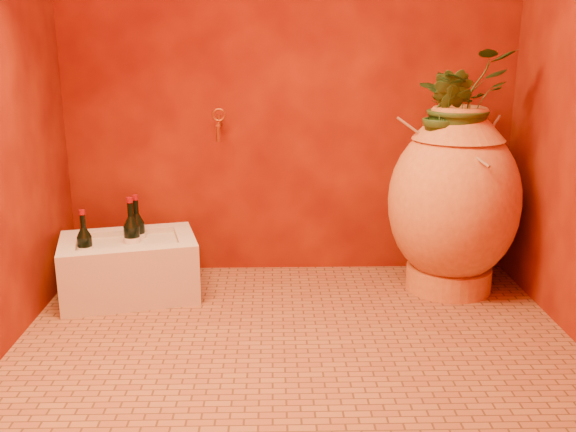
{
  "coord_description": "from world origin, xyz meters",
  "views": [
    {
      "loc": [
        -0.1,
        -2.58,
        1.3
      ],
      "look_at": [
        -0.03,
        0.35,
        0.5
      ],
      "focal_mm": 40.0,
      "sensor_mm": 36.0,
      "label": 1
    }
  ],
  "objects_px": {
    "amphora": "(454,201)",
    "wall_tap": "(219,123)",
    "wine_bottle_a": "(132,240)",
    "wine_bottle_b": "(85,249)",
    "wine_bottle_c": "(138,236)",
    "stone_basin": "(129,268)"
  },
  "relations": [
    {
      "from": "wine_bottle_a",
      "to": "wine_bottle_b",
      "type": "xyz_separation_m",
      "value": [
        -0.21,
        -0.11,
        -0.01
      ]
    },
    {
      "from": "wine_bottle_b",
      "to": "amphora",
      "type": "bearing_deg",
      "value": 4.48
    },
    {
      "from": "amphora",
      "to": "wine_bottle_c",
      "type": "xyz_separation_m",
      "value": [
        -1.67,
        0.04,
        -0.19
      ]
    },
    {
      "from": "wine_bottle_c",
      "to": "wall_tap",
      "type": "distance_m",
      "value": 0.75
    },
    {
      "from": "wine_bottle_a",
      "to": "wine_bottle_b",
      "type": "relative_size",
      "value": 1.11
    },
    {
      "from": "wine_bottle_c",
      "to": "wall_tap",
      "type": "xyz_separation_m",
      "value": [
        0.43,
        0.23,
        0.57
      ]
    },
    {
      "from": "amphora",
      "to": "wall_tap",
      "type": "height_order",
      "value": "amphora"
    },
    {
      "from": "wine_bottle_c",
      "to": "stone_basin",
      "type": "bearing_deg",
      "value": -109.14
    },
    {
      "from": "wine_bottle_a",
      "to": "wall_tap",
      "type": "relative_size",
      "value": 2.05
    },
    {
      "from": "wine_bottle_b",
      "to": "wine_bottle_c",
      "type": "distance_m",
      "value": 0.29
    },
    {
      "from": "amphora",
      "to": "wine_bottle_c",
      "type": "relative_size",
      "value": 2.83
    },
    {
      "from": "stone_basin",
      "to": "wine_bottle_c",
      "type": "xyz_separation_m",
      "value": [
        0.03,
        0.09,
        0.15
      ]
    },
    {
      "from": "wine_bottle_b",
      "to": "wine_bottle_c",
      "type": "bearing_deg",
      "value": 39.27
    },
    {
      "from": "amphora",
      "to": "wine_bottle_b",
      "type": "height_order",
      "value": "amphora"
    },
    {
      "from": "wine_bottle_a",
      "to": "wine_bottle_b",
      "type": "height_order",
      "value": "wine_bottle_a"
    },
    {
      "from": "stone_basin",
      "to": "wine_bottle_c",
      "type": "bearing_deg",
      "value": 70.86
    },
    {
      "from": "wine_bottle_b",
      "to": "stone_basin",
      "type": "bearing_deg",
      "value": 24.99
    },
    {
      "from": "amphora",
      "to": "wall_tap",
      "type": "bearing_deg",
      "value": 168.02
    },
    {
      "from": "wine_bottle_a",
      "to": "wine_bottle_c",
      "type": "distance_m",
      "value": 0.08
    },
    {
      "from": "wine_bottle_c",
      "to": "wall_tap",
      "type": "relative_size",
      "value": 2.02
    },
    {
      "from": "amphora",
      "to": "wine_bottle_a",
      "type": "xyz_separation_m",
      "value": [
        -1.68,
        -0.04,
        -0.19
      ]
    },
    {
      "from": "amphora",
      "to": "wall_tap",
      "type": "relative_size",
      "value": 5.7
    }
  ]
}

